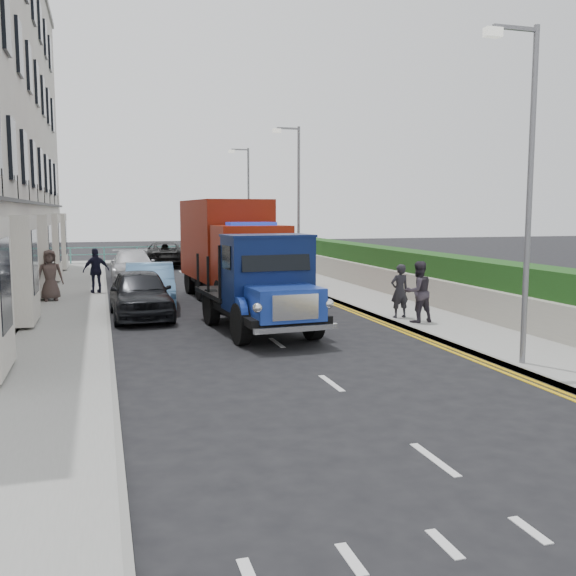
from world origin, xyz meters
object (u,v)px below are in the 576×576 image
(lamp_near, at_px, (525,177))
(parked_car_front, at_px, (140,293))
(lamp_far, at_px, (247,200))
(lamp_mid, at_px, (296,196))
(pedestrian_east_near, at_px, (400,291))
(red_lorry, at_px, (230,247))
(bedford_lorry, at_px, (266,290))

(lamp_near, relative_size, parked_car_front, 1.56)
(lamp_far, bearing_deg, parked_car_front, -113.06)
(parked_car_front, bearing_deg, lamp_mid, 42.83)
(lamp_near, distance_m, lamp_far, 26.00)
(lamp_near, distance_m, lamp_mid, 16.00)
(parked_car_front, distance_m, pedestrian_east_near, 8.02)
(lamp_near, xyz_separation_m, red_lorry, (-3.76, 12.13, -2.01))
(lamp_mid, bearing_deg, pedestrian_east_near, -88.72)
(bedford_lorry, relative_size, parked_car_front, 1.29)
(lamp_near, height_order, parked_car_front, lamp_near)
(lamp_far, bearing_deg, lamp_mid, -90.00)
(red_lorry, bearing_deg, lamp_near, -76.21)
(bedford_lorry, bearing_deg, lamp_mid, 64.73)
(lamp_far, bearing_deg, red_lorry, -105.19)
(lamp_near, distance_m, pedestrian_east_near, 6.79)
(red_lorry, bearing_deg, bedford_lorry, -96.98)
(red_lorry, distance_m, pedestrian_east_near, 7.35)
(lamp_far, height_order, parked_car_front, lamp_far)
(lamp_mid, height_order, bedford_lorry, lamp_mid)
(lamp_mid, height_order, red_lorry, lamp_mid)
(lamp_far, distance_m, pedestrian_east_near, 20.18)
(lamp_near, bearing_deg, lamp_far, 90.00)
(lamp_near, xyz_separation_m, lamp_mid, (0.00, 16.00, 0.00))
(lamp_near, relative_size, pedestrian_east_near, 4.33)
(red_lorry, relative_size, pedestrian_east_near, 4.49)
(bedford_lorry, bearing_deg, red_lorry, 82.13)
(lamp_far, distance_m, parked_car_front, 18.76)
(parked_car_front, relative_size, pedestrian_east_near, 2.77)
(red_lorry, bearing_deg, lamp_far, 71.37)
(bedford_lorry, distance_m, parked_car_front, 5.03)
(lamp_near, height_order, red_lorry, lamp_near)
(lamp_near, height_order, lamp_mid, same)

